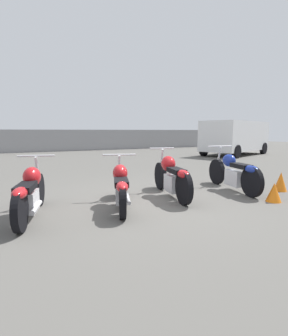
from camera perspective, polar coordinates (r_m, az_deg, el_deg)
The scene contains 9 objects.
ground_plane at distance 5.33m, azimuth 1.38°, elevation -7.32°, with size 60.00×60.00×0.00m, color #5B5954.
fence_back at distance 19.34m, azimuth -19.47°, elevation 5.63°, with size 40.00×0.04×1.52m.
motorcycle_slot_0 at distance 4.67m, azimuth -23.55°, elevation -4.92°, with size 0.80×1.96×0.98m.
motorcycle_slot_1 at distance 4.89m, azimuth -5.07°, elevation -3.86°, with size 0.92×1.92×0.94m.
motorcycle_slot_2 at distance 5.69m, azimuth 6.01°, elevation -1.77°, with size 0.69×2.06×1.03m.
motorcycle_slot_3 at distance 6.60m, azimuth 18.98°, elevation -0.92°, with size 0.76×2.11×1.04m.
parked_van at distance 16.62m, azimuth 19.30°, elevation 6.53°, with size 5.34×3.55×1.98m.
traffic_cone_near at distance 5.89m, azimuth 26.43°, elevation -4.77°, with size 0.30×0.30×0.38m.
traffic_cone_far at distance 7.00m, azimuth 27.60°, elevation -2.64°, with size 0.29×0.29×0.45m.
Camera 1 is at (-2.41, -4.54, 1.41)m, focal length 28.00 mm.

